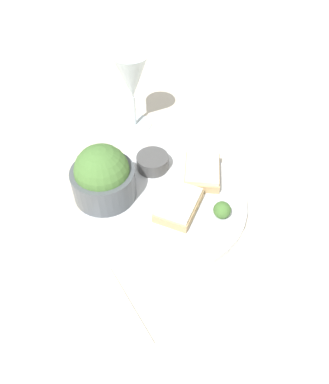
{
  "coord_description": "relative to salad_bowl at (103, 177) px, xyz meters",
  "views": [
    {
      "loc": [
        0.46,
        0.01,
        0.54
      ],
      "look_at": [
        0.0,
        0.0,
        0.03
      ],
      "focal_mm": 35.0,
      "sensor_mm": 36.0,
      "label": 1
    }
  ],
  "objects": [
    {
      "name": "cheese_toast_near",
      "position": [
        0.03,
        0.14,
        -0.03
      ],
      "size": [
        0.11,
        0.09,
        0.03
      ],
      "color": "tan",
      "rests_on": "dinner_plate"
    },
    {
      "name": "salad_bowl",
      "position": [
        0.0,
        0.0,
        0.0
      ],
      "size": [
        0.12,
        0.12,
        0.11
      ],
      "color": "#4C5156",
      "rests_on": "dinner_plate"
    },
    {
      "name": "sauce_ramekin",
      "position": [
        -0.07,
        0.08,
        -0.03
      ],
      "size": [
        0.06,
        0.06,
        0.03
      ],
      "color": "#4C4C4C",
      "rests_on": "dinner_plate"
    },
    {
      "name": "cheese_toast_far",
      "position": [
        -0.05,
        0.18,
        -0.03
      ],
      "size": [
        0.1,
        0.07,
        0.03
      ],
      "color": "tan",
      "rests_on": "dinner_plate"
    },
    {
      "name": "napkin",
      "position": [
        0.24,
        0.02,
        -0.06
      ],
      "size": [
        0.19,
        0.18,
        0.01
      ],
      "color": "white",
      "rests_on": "ground_plane"
    },
    {
      "name": "wine_glass",
      "position": [
        -0.23,
        0.04,
        0.06
      ],
      "size": [
        0.08,
        0.08,
        0.17
      ],
      "color": "silver",
      "rests_on": "ground_plane"
    },
    {
      "name": "garnish",
      "position": [
        0.05,
        0.21,
        -0.03
      ],
      "size": [
        0.03,
        0.03,
        0.03
      ],
      "color": "#477533",
      "rests_on": "dinner_plate"
    },
    {
      "name": "dinner_plate",
      "position": [
        0.01,
        0.11,
        -0.05
      ],
      "size": [
        0.31,
        0.31,
        0.01
      ],
      "color": "silver",
      "rests_on": "ground_plane"
    },
    {
      "name": "ground_plane",
      "position": [
        0.01,
        0.11,
        -0.06
      ],
      "size": [
        4.0,
        4.0,
        0.0
      ],
      "primitive_type": "plane",
      "color": "beige"
    }
  ]
}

